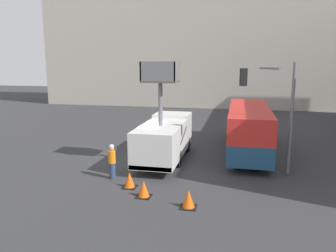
{
  "coord_description": "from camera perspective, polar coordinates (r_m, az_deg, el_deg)",
  "views": [
    {
      "loc": [
        5.57,
        -18.33,
        5.95
      ],
      "look_at": [
        1.26,
        1.76,
        2.0
      ],
      "focal_mm": 35.0,
      "sensor_mm": 36.0,
      "label": 1
    }
  ],
  "objects": [
    {
      "name": "city_bus",
      "position": [
        22.59,
        13.84,
        0.02
      ],
      "size": [
        2.57,
        10.22,
        3.1
      ],
      "rotation": [
        0.0,
        0.0,
        1.41
      ],
      "color": "navy",
      "rests_on": "ground_plane"
    },
    {
      "name": "traffic_cone_far_side",
      "position": [
        16.23,
        -6.73,
        -9.35
      ],
      "size": [
        0.67,
        0.67,
        0.77
      ],
      "color": "black",
      "rests_on": "ground_plane"
    },
    {
      "name": "traffic_cone_mid_road",
      "position": [
        15.08,
        -4.26,
        -10.92
      ],
      "size": [
        0.67,
        0.67,
        0.76
      ],
      "color": "black",
      "rests_on": "ground_plane"
    },
    {
      "name": "ground_plane",
      "position": [
        20.06,
        -4.6,
        -6.42
      ],
      "size": [
        120.0,
        120.0,
        0.0
      ],
      "primitive_type": "plane",
      "color": "#333335"
    },
    {
      "name": "road_worker_near_truck",
      "position": [
        17.34,
        -9.72,
        -6.12
      ],
      "size": [
        0.38,
        0.38,
        1.85
      ],
      "rotation": [
        0.0,
        0.0,
        1.76
      ],
      "color": "navy",
      "rests_on": "ground_plane"
    },
    {
      "name": "traffic_light_pole",
      "position": [
        18.06,
        18.08,
        4.19
      ],
      "size": [
        2.87,
        2.62,
        6.0
      ],
      "color": "slate",
      "rests_on": "ground_plane"
    },
    {
      "name": "utility_truck",
      "position": [
        20.12,
        -0.57,
        -1.83
      ],
      "size": [
        2.36,
        7.02,
        6.04
      ],
      "color": "silver",
      "rests_on": "ground_plane"
    },
    {
      "name": "road_worker_directing",
      "position": [
        18.96,
        11.23,
        -4.83
      ],
      "size": [
        0.38,
        0.38,
        1.78
      ],
      "rotation": [
        0.0,
        0.0,
        5.06
      ],
      "color": "navy",
      "rests_on": "ground_plane"
    },
    {
      "name": "building_backdrop_far",
      "position": [
        49.1,
        5.77,
        15.47
      ],
      "size": [
        44.0,
        10.0,
        19.88
      ],
      "color": "#BCB2A3",
      "rests_on": "ground_plane"
    },
    {
      "name": "traffic_cone_near_truck",
      "position": [
        14.03,
        3.58,
        -12.6
      ],
      "size": [
        0.68,
        0.68,
        0.78
      ],
      "color": "black",
      "rests_on": "ground_plane"
    }
  ]
}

